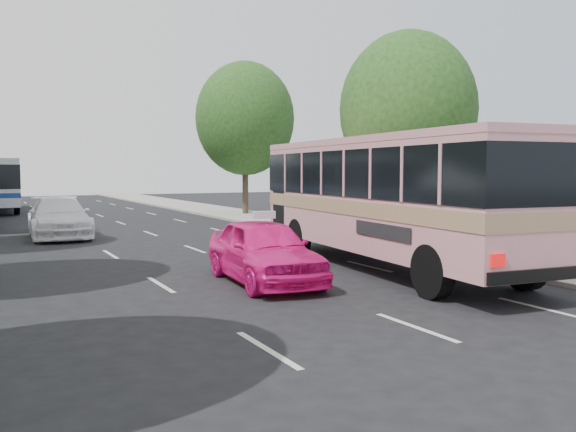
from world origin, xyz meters
TOP-DOWN VIEW (x-y plane):
  - ground at (0.00, 0.00)m, footprint 120.00×120.00m
  - sidewalk_right at (8.50, 20.00)m, footprint 4.00×90.00m
  - tree_right_near at (8.78, 7.94)m, footprint 5.10×5.10m
  - tree_right_far at (9.08, 23.94)m, footprint 6.00×6.00m
  - pink_bus at (4.50, 3.48)m, footprint 3.98×11.68m
  - pink_taxi at (0.46, 3.13)m, footprint 2.27×4.81m
  - white_pickup at (-2.72, 16.33)m, footprint 2.55×5.78m
  - taxi_roof_sign at (0.46, 3.13)m, footprint 0.56×0.23m

SIDE VIEW (x-z plane):
  - ground at x=0.00m, z-range 0.00..0.00m
  - sidewalk_right at x=8.50m, z-range 0.00..0.12m
  - pink_taxi at x=0.46m, z-range 0.00..1.59m
  - white_pickup at x=-2.72m, z-range 0.00..1.65m
  - taxi_roof_sign at x=0.46m, z-range 1.59..1.77m
  - pink_bus at x=4.50m, z-range 0.45..4.10m
  - tree_right_near at x=8.78m, z-range 1.23..9.18m
  - tree_right_far at x=9.08m, z-range 1.45..10.80m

